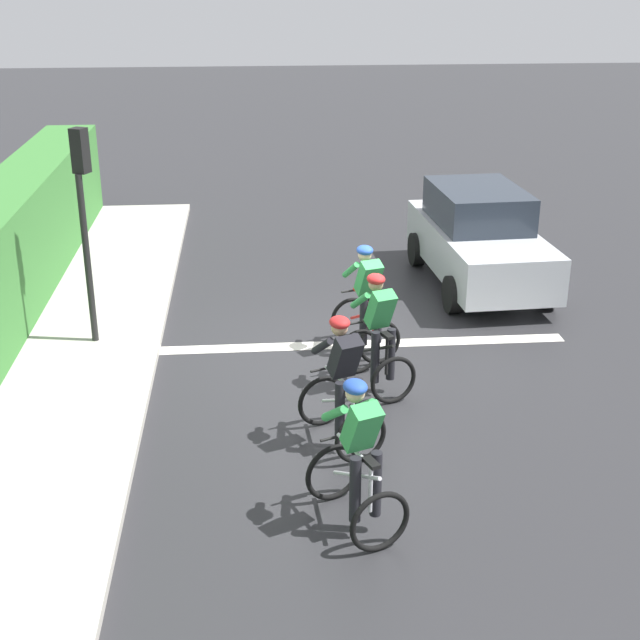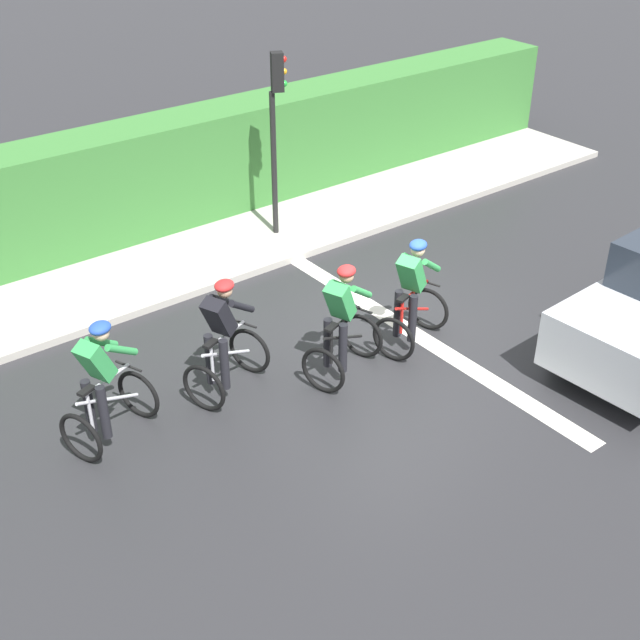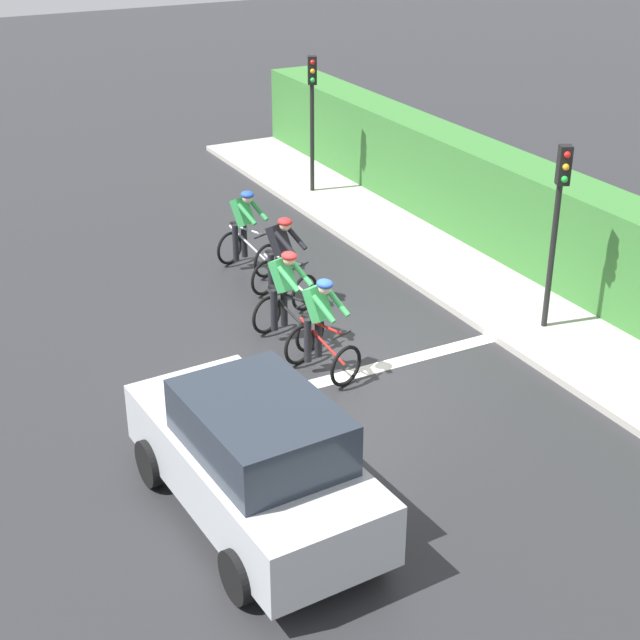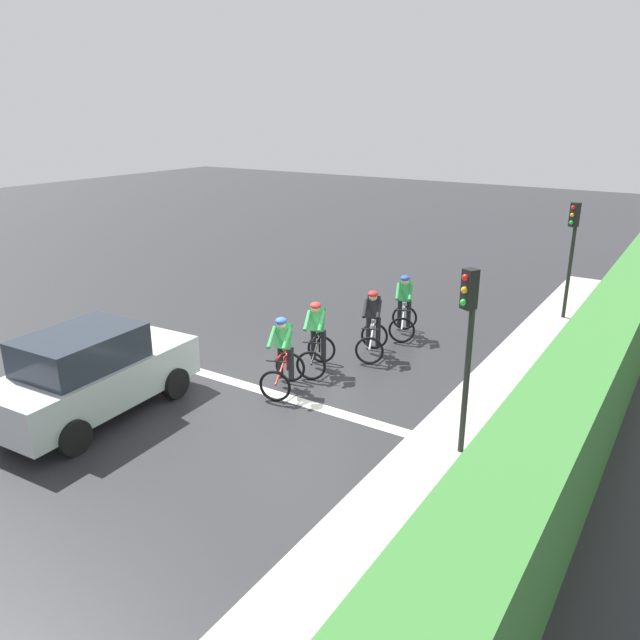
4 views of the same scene
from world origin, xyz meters
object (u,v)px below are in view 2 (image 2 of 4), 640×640
object	(u,v)px
cyclist_second	(224,341)
cyclist_mid	(342,326)
cyclist_lead	(104,387)
cyclist_fourth	(412,297)
traffic_light_near_crossing	(276,119)

from	to	relation	value
cyclist_second	cyclist_mid	bearing A→B (deg)	-113.39
cyclist_mid	cyclist_lead	bearing A→B (deg)	78.29
cyclist_second	cyclist_lead	bearing A→B (deg)	89.38
cyclist_second	cyclist_mid	world-z (taller)	same
cyclist_second	cyclist_fourth	bearing A→B (deg)	-103.34
cyclist_second	traffic_light_near_crossing	size ratio (longest dim) A/B	0.50
cyclist_second	cyclist_fourth	size ratio (longest dim) A/B	1.00
cyclist_lead	cyclist_second	size ratio (longest dim) A/B	1.00
cyclist_lead	traffic_light_near_crossing	bearing A→B (deg)	-55.47
cyclist_mid	cyclist_fourth	bearing A→B (deg)	-90.55
cyclist_lead	cyclist_fourth	world-z (taller)	same
cyclist_lead	cyclist_fourth	size ratio (longest dim) A/B	1.00
cyclist_mid	cyclist_fourth	distance (m)	1.27
cyclist_fourth	traffic_light_near_crossing	distance (m)	4.37
cyclist_second	cyclist_fourth	world-z (taller)	same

